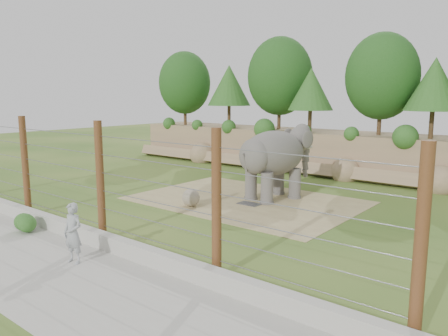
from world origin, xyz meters
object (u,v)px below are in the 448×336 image
Objects in this scene: barrier_fence at (100,181)px; zookeeper at (73,233)px; stone_ball at (191,198)px; elephant at (273,164)px.

zookeeper is at bearing -57.99° from barrier_fence.
zookeeper is (1.11, -1.78, -1.10)m from barrier_fence.
elephant is at bearing 60.37° from stone_ball.
zookeeper is (1.80, -6.85, 0.49)m from stone_ball.
elephant is 4.20m from stone_ball.
barrier_fence is at bearing 112.33° from zookeeper.
elephant is 8.65m from barrier_fence.
stone_ball is at bearing 95.05° from zookeeper.
zookeeper is (-0.18, -10.32, -0.78)m from elephant.
elephant is 0.20× the size of barrier_fence.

